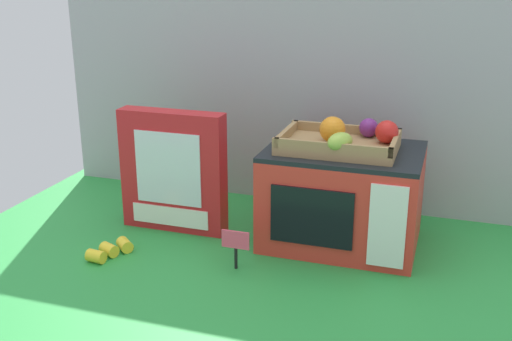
{
  "coord_description": "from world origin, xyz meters",
  "views": [
    {
      "loc": [
        0.41,
        -1.46,
        0.71
      ],
      "look_at": [
        -0.08,
        0.01,
        0.18
      ],
      "focal_mm": 43.27,
      "sensor_mm": 36.0,
      "label": 1
    }
  ],
  "objects_px": {
    "cookie_set_box": "(173,171)",
    "loose_toy_banana": "(110,250)",
    "price_sign": "(236,244)",
    "food_groups_crate": "(344,140)",
    "toy_microwave": "(342,196)"
  },
  "relations": [
    {
      "from": "cookie_set_box",
      "to": "price_sign",
      "type": "distance_m",
      "value": 0.32
    },
    {
      "from": "food_groups_crate",
      "to": "price_sign",
      "type": "distance_m",
      "value": 0.38
    },
    {
      "from": "food_groups_crate",
      "to": "price_sign",
      "type": "height_order",
      "value": "food_groups_crate"
    },
    {
      "from": "cookie_set_box",
      "to": "loose_toy_banana",
      "type": "distance_m",
      "value": 0.27
    },
    {
      "from": "toy_microwave",
      "to": "cookie_set_box",
      "type": "height_order",
      "value": "cookie_set_box"
    },
    {
      "from": "toy_microwave",
      "to": "loose_toy_banana",
      "type": "height_order",
      "value": "toy_microwave"
    },
    {
      "from": "loose_toy_banana",
      "to": "cookie_set_box",
      "type": "bearing_deg",
      "value": 69.22
    },
    {
      "from": "price_sign",
      "to": "loose_toy_banana",
      "type": "xyz_separation_m",
      "value": [
        -0.33,
        -0.04,
        -0.05
      ]
    },
    {
      "from": "price_sign",
      "to": "loose_toy_banana",
      "type": "bearing_deg",
      "value": -173.76
    },
    {
      "from": "toy_microwave",
      "to": "loose_toy_banana",
      "type": "bearing_deg",
      "value": -153.38
    },
    {
      "from": "toy_microwave",
      "to": "cookie_set_box",
      "type": "xyz_separation_m",
      "value": [
        -0.46,
        -0.06,
        0.04
      ]
    },
    {
      "from": "food_groups_crate",
      "to": "cookie_set_box",
      "type": "relative_size",
      "value": 0.87
    },
    {
      "from": "toy_microwave",
      "to": "food_groups_crate",
      "type": "bearing_deg",
      "value": -100.35
    },
    {
      "from": "cookie_set_box",
      "to": "food_groups_crate",
      "type": "bearing_deg",
      "value": 5.88
    },
    {
      "from": "toy_microwave",
      "to": "price_sign",
      "type": "height_order",
      "value": "toy_microwave"
    }
  ]
}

